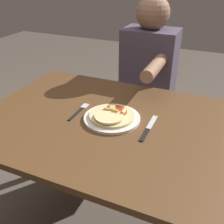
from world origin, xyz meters
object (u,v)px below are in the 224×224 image
Objects in this scene: plate at (112,118)px; person_diner at (148,80)px; knife at (148,128)px; pizza at (112,115)px; dining_table at (109,139)px; fork at (80,111)px.

person_diner is (-0.01, 0.63, -0.05)m from plate.
plate reaches higher than knife.
plate is at bearing 87.71° from pizza.
dining_table is at bearing -156.76° from pizza.
plate is at bearing 32.54° from dining_table.
fork is at bearing -105.09° from person_diner.
dining_table is at bearing -147.46° from plate.
knife is (0.18, -0.01, -0.00)m from plate.
person_diner is (0.17, 0.62, -0.04)m from fork.
person_diner is at bearing 90.99° from pizza.
fork is 0.14× the size of person_diner.
pizza reaches higher than knife.
plate reaches higher than fork.
pizza is at bearing -92.29° from plate.
plate reaches higher than dining_table.
fork is at bearing 176.75° from plate.
person_diner is (-0.01, 0.63, -0.07)m from pizza.
pizza is at bearing 23.24° from dining_table.
plate is 0.02m from pizza.
plate is 0.63m from person_diner.
person_diner is at bearing 91.00° from plate.
person_diner reaches higher than plate.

